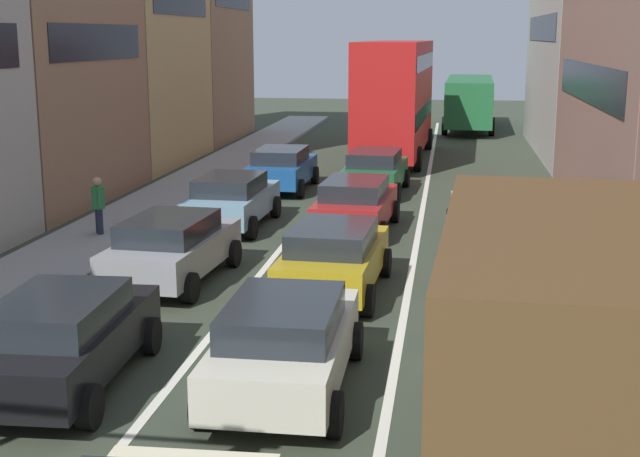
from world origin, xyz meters
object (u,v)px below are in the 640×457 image
Objects in this scene: sedan_right_lane_behind_truck at (494,279)px; pedestrian_near_kerb at (98,204)px; sedan_centre_lane_second at (285,342)px; sedan_left_lane_third at (172,247)px; bus_far_queue_secondary at (469,99)px; wagon_left_lane_second at (63,337)px; bus_mid_queue_primary at (395,94)px; sedan_left_lane_fourth at (232,199)px; removalist_box_truck at (556,350)px; sedan_centre_lane_fifth at (375,171)px; hatchback_centre_lane_third at (334,256)px; sedan_left_lane_fifth at (282,168)px; wagon_right_lane_far at (489,215)px; coupe_centre_lane_fourth at (356,204)px.

pedestrian_near_kerb is (-10.08, 5.37, 0.15)m from sedan_right_lane_behind_truck.
sedan_left_lane_third is at bearing 32.02° from sedan_centre_lane_second.
wagon_left_lane_second is at bearing 171.53° from bus_far_queue_secondary.
wagon_left_lane_second is 0.41× the size of bus_mid_queue_primary.
removalist_box_truck is at bearing -151.80° from sedan_left_lane_fourth.
sedan_centre_lane_fifth is at bearing -178.77° from bus_mid_queue_primary.
pedestrian_near_kerb is at bearing 42.48° from removalist_box_truck.
sedan_centre_lane_fifth is (-0.17, 11.96, 0.00)m from hatchback_centre_lane_third.
pedestrian_near_kerb is at bearing 61.79° from sedan_right_lane_behind_truck.
sedan_right_lane_behind_truck is (6.69, -13.43, 0.00)m from sedan_left_lane_fifth.
wagon_left_lane_second is 39.72m from bus_far_queue_secondary.
sedan_centre_lane_second is at bearing 140.49° from sedan_right_lane_behind_truck.
sedan_left_lane_fifth is 9.97m from wagon_right_lane_far.
wagon_left_lane_second is 10.23m from pedestrian_near_kerb.
bus_far_queue_secondary is at bearing -16.85° from sedan_left_lane_fifth.
sedan_left_lane_fifth is 15.01m from sedan_right_lane_behind_truck.
sedan_right_lane_behind_truck is at bearing -178.79° from bus_far_queue_secondary.
sedan_left_lane_fourth is 3.70m from pedestrian_near_kerb.
pedestrian_near_kerb is (-10.24, -0.82, 0.15)m from wagon_right_lane_far.
sedan_left_lane_fourth is 14.99m from bus_mid_queue_primary.
coupe_centre_lane_fourth is 1.00× the size of sedan_centre_lane_fifth.
bus_far_queue_secondary reaches higher than sedan_centre_lane_fifth.
coupe_centre_lane_fourth is at bearing 174.12° from bus_far_queue_secondary.
wagon_left_lane_second is 17.84m from sedan_centre_lane_fifth.
sedan_centre_lane_fifth is at bearing -165.40° from pedestrian_near_kerb.
wagon_left_lane_second is at bearing 122.47° from sedan_right_lane_behind_truck.
bus_mid_queue_primary is at bearing 2.18° from sedan_centre_lane_fifth.
wagon_left_lane_second and sedan_centre_lane_fifth have the same top height.
removalist_box_truck is 1.78× the size of hatchback_centre_lane_third.
removalist_box_truck reaches higher than sedan_right_lane_behind_truck.
removalist_box_truck is 16.08m from sedan_left_lane_fourth.
sedan_left_lane_fourth is (-0.24, 11.59, 0.00)m from wagon_left_lane_second.
wagon_left_lane_second is at bearing 150.54° from hatchback_centre_lane_third.
sedan_left_lane_fourth is at bearing 78.85° from wagon_right_lane_far.
sedan_right_lane_behind_truck is (6.94, -7.30, 0.00)m from sedan_left_lane_fourth.
hatchback_centre_lane_third is at bearing 25.59° from removalist_box_truck.
sedan_left_lane_third and sedan_centre_lane_fifth have the same top height.
bus_far_queue_secondary is (3.54, 27.65, 0.96)m from coupe_centre_lane_fourth.
wagon_left_lane_second is at bearing 167.04° from coupe_centre_lane_fourth.
pedestrian_near_kerb reaches higher than sedan_left_lane_fifth.
sedan_centre_lane_second and wagon_right_lane_far have the same top height.
pedestrian_near_kerb is at bearing 158.01° from sedan_left_lane_fifth.
sedan_centre_lane_second is (-3.58, 3.01, -1.18)m from removalist_box_truck.
sedan_right_lane_behind_truck is at bearing 4.98° from removalist_box_truck.
bus_far_queue_secondary reaches higher than sedan_left_lane_fourth.
bus_mid_queue_primary reaches higher than sedan_left_lane_third.
coupe_centre_lane_fourth is 1.01× the size of sedan_left_lane_fourth.
coupe_centre_lane_fourth is at bearing 17.16° from removalist_box_truck.
bus_mid_queue_primary reaches higher than coupe_centre_lane_fourth.
removalist_box_truck is 1.81× the size of sedan_right_lane_behind_truck.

